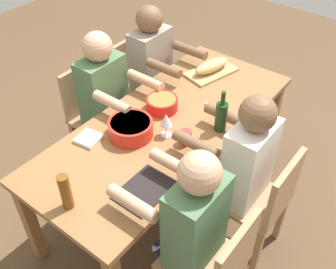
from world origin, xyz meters
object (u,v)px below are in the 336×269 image
Objects in this scene: diner_near_left at (155,66)px; chair_far_center at (264,201)px; cutting_board at (211,72)px; diner_near_center at (108,97)px; dining_table at (168,131)px; cup_far_center at (186,137)px; serving_bowl_fruit at (162,103)px; diner_far_center at (242,163)px; wine_glass at (166,121)px; napkin_stack at (89,139)px; chair_near_center at (94,111)px; wine_bottle at (221,116)px; serving_bowl_greens at (131,127)px; bread_loaf at (212,66)px; diner_far_right at (189,222)px; beer_bottle at (66,192)px; chair_near_left at (139,81)px; chair_far_right at (216,264)px.

diner_near_left reaches higher than chair_far_center.
chair_far_center is at bearing 51.20° from cutting_board.
dining_table is at bearing 90.00° from diner_near_center.
serving_bowl_fruit is at bearing -118.92° from cup_far_center.
diner_near_center reaches higher than serving_bowl_fruit.
wine_glass is (0.11, -0.49, 0.16)m from diner_far_center.
napkin_stack is (0.35, -0.50, -0.03)m from cup_far_center.
chair_near_center is 2.93× the size of wine_bottle.
wine_bottle is at bearing 97.79° from chair_near_center.
cutting_board is (-0.93, -0.00, -0.05)m from serving_bowl_greens.
diner_near_left is 0.49m from bread_loaf.
diner_far_right is 0.68m from wine_glass.
bread_loaf is at bearing 178.72° from serving_bowl_fruit.
beer_bottle is (0.63, 0.12, 0.05)m from serving_bowl_greens.
dining_table is 0.94m from chair_near_left.
diner_near_left is 8.57× the size of napkin_stack.
diner_near_center is 1.25m from diner_far_right.
diner_near_left is at bearing -116.01° from diner_far_center.
wine_glass is at bearing 127.40° from serving_bowl_greens.
diner_far_right is at bearing 45.70° from diner_near_left.
diner_near_center reaches higher than chair_far_right.
chair_far_center is 3.00× the size of serving_bowl_greens.
diner_far_center is 0.72m from serving_bowl_greens.
dining_table is 2.35× the size of chair_far_center.
diner_near_left is 1.57m from diner_far_right.
bread_loaf is at bearing -171.27° from dining_table.
chair_near_left reaches higher than cutting_board.
wine_bottle is (-0.39, 0.42, 0.05)m from serving_bowl_greens.
chair_near_center is at bearing -43.13° from cutting_board.
serving_bowl_greens is at bearing 0.02° from bread_loaf.
wine_bottle is (-0.14, -0.44, 0.37)m from chair_far_center.
cutting_board is at bearing -167.51° from wine_glass.
serving_bowl_greens is at bearing 29.89° from diner_near_left.
chair_near_center is 1.00× the size of chair_far_right.
chair_far_right reaches higher than serving_bowl_greens.
chair_far_center reaches higher than dining_table.
diner_far_center is (-0.55, -0.18, 0.21)m from chair_far_right.
diner_near_center reaches higher than bread_loaf.
chair_near_center is at bearing -82.17° from serving_bowl_fruit.
cutting_board is 1.57m from beer_bottle.
chair_near_left and chair_far_right have the same top height.
dining_table is 1.67× the size of diner_near_center.
diner_far_right reaches higher than beer_bottle.
chair_far_center is 1.14m from bread_loaf.
cup_far_center is (-0.15, 0.32, -0.01)m from serving_bowl_greens.
beer_bottle reaches higher than chair_far_center.
chair_near_left is 0.71× the size of diner_far_right.
chair_far_center is at bearing 69.80° from chair_near_left.
diner_far_center is (0.55, 1.31, 0.21)m from chair_near_left.
wine_bottle is (0.40, 0.87, 0.15)m from diner_near_left.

